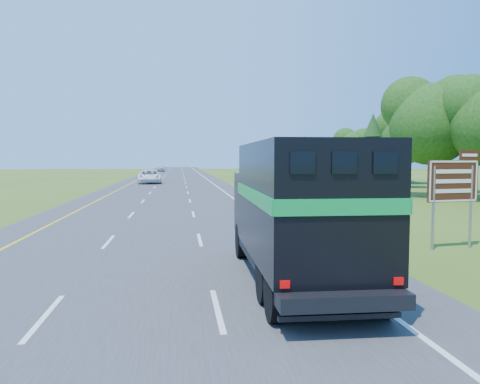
{
  "coord_description": "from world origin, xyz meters",
  "views": [
    {
      "loc": [
        1.02,
        -8.1,
        3.37
      ],
      "look_at": [
        4.35,
        17.53,
        1.53
      ],
      "focal_mm": 35.0,
      "sensor_mm": 36.0,
      "label": 1
    }
  ],
  "objects_px": {
    "horse_truck": "(297,209)",
    "far_car": "(161,168)",
    "exit_sign": "(454,185)",
    "white_suv": "(149,177)"
  },
  "relations": [
    {
      "from": "white_suv",
      "to": "far_car",
      "type": "xyz_separation_m",
      "value": [
        -0.75,
        59.31,
        -0.07
      ]
    },
    {
      "from": "horse_truck",
      "to": "far_car",
      "type": "bearing_deg",
      "value": 95.32
    },
    {
      "from": "exit_sign",
      "to": "horse_truck",
      "type": "bearing_deg",
      "value": -157.63
    },
    {
      "from": "far_car",
      "to": "white_suv",
      "type": "bearing_deg",
      "value": -92.22
    },
    {
      "from": "far_car",
      "to": "exit_sign",
      "type": "bearing_deg",
      "value": -85.04
    },
    {
      "from": "horse_truck",
      "to": "exit_sign",
      "type": "xyz_separation_m",
      "value": [
        7.02,
        4.12,
        0.36
      ]
    },
    {
      "from": "exit_sign",
      "to": "far_car",
      "type": "bearing_deg",
      "value": 89.86
    },
    {
      "from": "horse_truck",
      "to": "far_car",
      "type": "distance_m",
      "value": 111.71
    },
    {
      "from": "white_suv",
      "to": "far_car",
      "type": "distance_m",
      "value": 59.31
    },
    {
      "from": "horse_truck",
      "to": "white_suv",
      "type": "height_order",
      "value": "horse_truck"
    }
  ]
}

